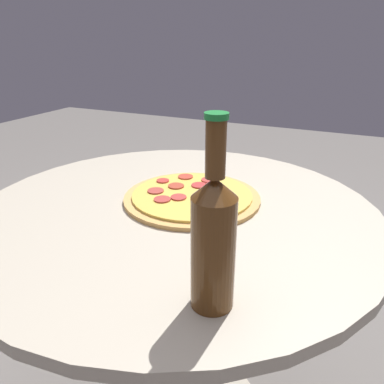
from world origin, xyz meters
TOP-DOWN VIEW (x-y plane):
  - table at (0.00, 0.00)m, footprint 0.95×0.95m
  - pizza at (-0.02, -0.05)m, footprint 0.33×0.33m
  - beer_bottle at (-0.21, 0.28)m, footprint 0.06×0.06m

SIDE VIEW (x-z plane):
  - table at x=0.00m, z-range 0.19..0.90m
  - pizza at x=-0.02m, z-range 0.71..0.73m
  - beer_bottle at x=-0.21m, z-range 0.68..0.97m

